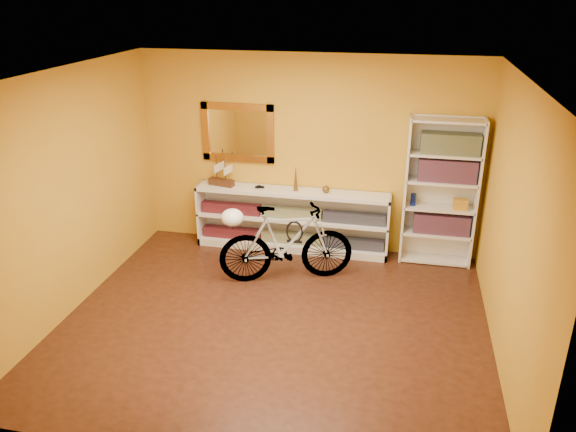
% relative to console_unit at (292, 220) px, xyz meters
% --- Properties ---
extents(floor, '(4.50, 4.00, 0.01)m').
position_rel_console_unit_xyz_m(floor, '(0.18, -1.81, -0.43)').
color(floor, black).
rests_on(floor, ground).
extents(ceiling, '(4.50, 4.00, 0.01)m').
position_rel_console_unit_xyz_m(ceiling, '(0.18, -1.81, 2.18)').
color(ceiling, silver).
rests_on(ceiling, ground).
extents(back_wall, '(4.50, 0.01, 2.60)m').
position_rel_console_unit_xyz_m(back_wall, '(0.18, 0.19, 0.88)').
color(back_wall, '#C38B1D').
rests_on(back_wall, ground).
extents(left_wall, '(0.01, 4.00, 2.60)m').
position_rel_console_unit_xyz_m(left_wall, '(-2.07, -1.81, 0.88)').
color(left_wall, '#C38B1D').
rests_on(left_wall, ground).
extents(right_wall, '(0.01, 4.00, 2.60)m').
position_rel_console_unit_xyz_m(right_wall, '(2.44, -1.81, 0.88)').
color(right_wall, '#C38B1D').
rests_on(right_wall, ground).
extents(gilt_mirror, '(0.98, 0.06, 0.78)m').
position_rel_console_unit_xyz_m(gilt_mirror, '(-0.77, 0.15, 1.12)').
color(gilt_mirror, '#99621B').
rests_on(gilt_mirror, back_wall).
extents(wall_socket, '(0.09, 0.02, 0.09)m').
position_rel_console_unit_xyz_m(wall_socket, '(1.08, 0.17, -0.17)').
color(wall_socket, silver).
rests_on(wall_socket, back_wall).
extents(console_unit, '(2.60, 0.35, 0.85)m').
position_rel_console_unit_xyz_m(console_unit, '(0.00, 0.00, 0.00)').
color(console_unit, silver).
rests_on(console_unit, floor).
extents(cd_row_lower, '(2.50, 0.13, 0.14)m').
position_rel_console_unit_xyz_m(cd_row_lower, '(0.00, -0.02, -0.26)').
color(cd_row_lower, black).
rests_on(cd_row_lower, console_unit).
extents(cd_row_upper, '(2.50, 0.13, 0.14)m').
position_rel_console_unit_xyz_m(cd_row_upper, '(0.00, -0.02, 0.11)').
color(cd_row_upper, '#1B527D').
rests_on(cd_row_upper, console_unit).
extents(model_ship, '(0.37, 0.21, 0.42)m').
position_rel_console_unit_xyz_m(model_ship, '(-0.97, 0.00, 0.63)').
color(model_ship, '#381D0F').
rests_on(model_ship, console_unit).
extents(toy_car, '(0.00, 0.00, 0.00)m').
position_rel_console_unit_xyz_m(toy_car, '(-0.44, 0.00, 0.43)').
color(toy_car, black).
rests_on(toy_car, console_unit).
extents(bronze_ornament, '(0.06, 0.06, 0.35)m').
position_rel_console_unit_xyz_m(bronze_ornament, '(0.05, 0.00, 0.60)').
color(bronze_ornament, brown).
rests_on(bronze_ornament, console_unit).
extents(decorative_orb, '(0.10, 0.10, 0.10)m').
position_rel_console_unit_xyz_m(decorative_orb, '(0.45, 0.00, 0.47)').
color(decorative_orb, brown).
rests_on(decorative_orb, console_unit).
extents(bookcase, '(0.90, 0.30, 1.90)m').
position_rel_console_unit_xyz_m(bookcase, '(1.90, 0.03, 0.52)').
color(bookcase, silver).
rests_on(bookcase, floor).
extents(book_row_a, '(0.70, 0.22, 0.26)m').
position_rel_console_unit_xyz_m(book_row_a, '(1.95, 0.03, 0.12)').
color(book_row_a, maroon).
rests_on(book_row_a, bookcase).
extents(book_row_b, '(0.70, 0.22, 0.28)m').
position_rel_console_unit_xyz_m(book_row_b, '(1.95, 0.03, 0.83)').
color(book_row_b, maroon).
rests_on(book_row_b, bookcase).
extents(book_row_c, '(0.70, 0.22, 0.25)m').
position_rel_console_unit_xyz_m(book_row_c, '(1.95, 0.03, 1.16)').
color(book_row_c, '#1B5760').
rests_on(book_row_c, bookcase).
extents(travel_mug, '(0.07, 0.07, 0.16)m').
position_rel_console_unit_xyz_m(travel_mug, '(1.57, 0.01, 0.42)').
color(travel_mug, navy).
rests_on(travel_mug, bookcase).
extents(red_tin, '(0.14, 0.14, 0.16)m').
position_rel_console_unit_xyz_m(red_tin, '(1.70, 0.06, 1.12)').
color(red_tin, maroon).
rests_on(red_tin, bookcase).
extents(yellow_bag, '(0.18, 0.12, 0.13)m').
position_rel_console_unit_xyz_m(yellow_bag, '(2.15, -0.01, 0.41)').
color(yellow_bag, '#C18B22').
rests_on(yellow_bag, bookcase).
extents(bicycle, '(0.96, 1.71, 0.98)m').
position_rel_console_unit_xyz_m(bicycle, '(0.11, -0.86, 0.06)').
color(bicycle, silver).
rests_on(bicycle, floor).
extents(helmet, '(0.27, 0.25, 0.20)m').
position_rel_console_unit_xyz_m(helmet, '(-0.49, -1.08, 0.43)').
color(helmet, white).
rests_on(helmet, bicycle).
extents(u_lock, '(0.21, 0.02, 0.21)m').
position_rel_console_unit_xyz_m(u_lock, '(0.20, -0.83, 0.21)').
color(u_lock, black).
rests_on(u_lock, bicycle).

